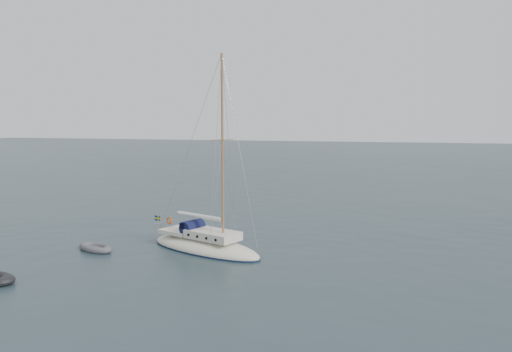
# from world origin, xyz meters

# --- Properties ---
(ground) EXTENTS (300.00, 300.00, 0.00)m
(ground) POSITION_xyz_m (0.00, 0.00, 0.00)
(ground) COLOR black
(ground) RESTS_ON ground
(sailboat) EXTENTS (8.72, 2.62, 12.42)m
(sailboat) POSITION_xyz_m (-2.73, -1.08, 0.94)
(sailboat) COLOR beige
(sailboat) RESTS_ON ground
(dinghy) EXTENTS (2.79, 1.26, 0.40)m
(dinghy) POSITION_xyz_m (-9.28, -2.88, 0.18)
(dinghy) COLOR #55555A
(dinghy) RESTS_ON ground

